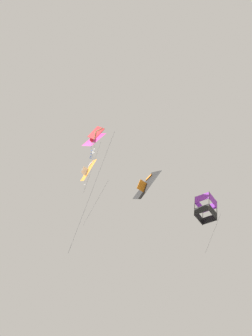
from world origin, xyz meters
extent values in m
pyramid|color=#DB2D93|center=(5.84, 1.75, 34.02)|extent=(1.57, 2.08, 1.37)
cube|color=red|center=(5.70, 1.84, 33.89)|extent=(0.60, 0.41, 0.76)
cube|color=red|center=(5.97, 1.66, 34.60)|extent=(0.36, 0.50, 0.15)
cylinder|color=#47474C|center=(5.67, 1.86, 33.18)|extent=(0.05, 0.05, 0.33)
cube|color=blue|center=(5.66, 1.88, 33.01)|extent=(0.17, 0.07, 0.06)
cylinder|color=#47474C|center=(5.72, 1.85, 32.85)|extent=(0.06, 0.14, 0.33)
cube|color=blue|center=(5.78, 1.83, 32.68)|extent=(0.10, 0.16, 0.06)
cylinder|color=#47474C|center=(5.81, 1.84, 32.52)|extent=(0.03, 0.07, 0.33)
cube|color=blue|center=(5.84, 1.84, 32.35)|extent=(0.03, 0.17, 0.06)
cylinder|color=#47474C|center=(5.82, 1.85, 32.19)|extent=(0.02, 0.07, 0.33)
cube|color=blue|center=(5.79, 1.86, 32.02)|extent=(0.04, 0.17, 0.06)
cylinder|color=#47474C|center=(5.70, 1.87, 31.86)|extent=(0.02, 0.17, 0.33)
cube|color=blue|center=(5.62, 1.87, 31.69)|extent=(0.06, 0.17, 0.06)
cylinder|color=#47474C|center=(5.12, 1.54, 30.43)|extent=(0.62, 1.17, 5.82)
cube|color=purple|center=(6.09, -7.71, 27.42)|extent=(0.94, 1.23, 0.70)
cube|color=purple|center=(7.16, -8.43, 27.07)|extent=(0.94, 1.23, 0.70)
cube|color=purple|center=(6.25, -8.62, 27.24)|extent=(1.25, 0.86, 1.04)
cube|color=purple|center=(6.99, -7.51, 27.24)|extent=(1.25, 0.86, 1.04)
cube|color=black|center=(5.80, -7.51, 26.13)|extent=(0.94, 1.23, 0.70)
cube|color=black|center=(6.86, -8.23, 25.78)|extent=(0.94, 1.23, 0.70)
cube|color=black|center=(5.96, -8.42, 25.96)|extent=(1.25, 0.86, 1.04)
cube|color=black|center=(6.70, -7.32, 25.96)|extent=(1.25, 0.86, 1.04)
cylinder|color=#332D28|center=(5.57, -8.16, 26.78)|extent=(0.54, 0.39, 2.09)
cylinder|color=#332D28|center=(6.31, -7.06, 26.78)|extent=(0.54, 0.39, 2.09)
cylinder|color=#332D28|center=(6.64, -8.88, 26.43)|extent=(0.54, 0.39, 2.09)
cylinder|color=#332D28|center=(7.38, -7.78, 26.43)|extent=(0.54, 0.39, 2.09)
cylinder|color=#47474C|center=(5.42, -8.13, 23.84)|extent=(0.63, 1.68, 3.56)
pyramid|color=black|center=(5.06, -3.04, 28.19)|extent=(3.48, 2.58, 2.14)
cube|color=orange|center=(4.91, -2.80, 27.99)|extent=(0.66, 1.03, 1.26)
cube|color=orange|center=(5.22, -3.32, 29.10)|extent=(0.83, 0.58, 0.24)
pyramid|color=orange|center=(4.64, 1.86, 29.63)|extent=(2.52, 1.79, 1.64)
cube|color=white|center=(4.54, 2.03, 29.47)|extent=(0.46, 0.73, 0.90)
cube|color=white|center=(4.73, 1.71, 30.33)|extent=(0.61, 0.41, 0.18)
cylinder|color=#47474C|center=(4.54, 2.03, 28.67)|extent=(0.04, 0.03, 0.30)
cube|color=white|center=(4.55, 2.01, 28.51)|extent=(0.17, 0.03, 0.06)
cylinder|color=#47474C|center=(4.61, 2.03, 28.36)|extent=(0.04, 0.12, 0.31)
cube|color=white|center=(4.66, 2.04, 28.21)|extent=(0.07, 0.17, 0.06)
cylinder|color=#47474C|center=(4.71, 2.04, 28.06)|extent=(0.01, 0.10, 0.30)
cube|color=white|center=(4.75, 2.03, 27.91)|extent=(0.09, 0.16, 0.06)
cylinder|color=#47474C|center=(4.67, 2.04, 27.76)|extent=(0.02, 0.16, 0.31)
cube|color=white|center=(4.60, 2.04, 27.61)|extent=(0.02, 0.17, 0.06)
cylinder|color=#47474C|center=(3.81, 0.82, 26.09)|extent=(2.45, 1.46, 5.45)
cube|color=red|center=(-2.62, 0.12, 27.59)|extent=(0.74, 1.28, 1.43)
cylinder|color=green|center=(-2.64, 0.13, 27.59)|extent=(0.52, 0.19, 1.61)
cylinder|color=green|center=(-2.61, 0.12, 27.71)|extent=(0.69, 0.99, 0.03)
cylinder|color=#47474C|center=(-2.86, 0.21, 26.67)|extent=(0.04, 0.02, 0.23)
cube|color=white|center=(-2.87, 0.23, 26.56)|extent=(0.05, 0.17, 0.06)
cylinder|color=#47474C|center=(-2.81, 0.21, 26.44)|extent=(0.05, 0.12, 0.23)
cube|color=white|center=(-2.76, 0.18, 26.33)|extent=(0.13, 0.14, 0.06)
cylinder|color=#47474C|center=(-2.75, 0.18, 26.21)|extent=(0.01, 0.02, 0.23)
cube|color=white|center=(-2.74, 0.18, 26.10)|extent=(0.16, 0.11, 0.06)
cylinder|color=#47474C|center=(-2.75, 0.21, 25.98)|extent=(0.06, 0.03, 0.23)
cube|color=white|center=(-2.76, 0.23, 25.87)|extent=(0.14, 0.12, 0.06)
cylinder|color=#47474C|center=(-2.84, 0.20, 25.76)|extent=(0.07, 0.17, 0.23)
cube|color=white|center=(-2.92, 0.18, 25.64)|extent=(0.09, 0.16, 0.06)
cylinder|color=#47474C|center=(-2.97, 0.20, 25.53)|extent=(0.06, 0.11, 0.23)
cube|color=white|center=(-3.02, 0.22, 25.41)|extent=(0.17, 0.04, 0.06)
cylinder|color=#47474C|center=(-3.01, 0.19, 25.30)|extent=(0.07, 0.03, 0.23)
cube|color=white|center=(-3.00, 0.16, 25.18)|extent=(0.08, 0.17, 0.06)
cylinder|color=#47474C|center=(-2.93, 0.19, 25.07)|extent=(0.08, 0.14, 0.23)
cube|color=white|center=(-2.86, 0.23, 24.95)|extent=(0.16, 0.09, 0.06)
cylinder|color=#47474C|center=(-3.94, -0.15, 22.50)|extent=(0.71, 2.18, 8.57)
camera|label=1|loc=(-23.03, -3.25, 10.08)|focal=42.77mm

